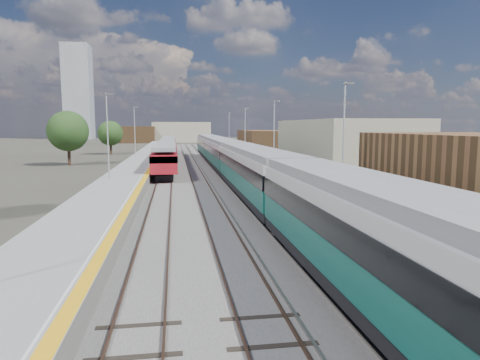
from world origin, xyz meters
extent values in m
plane|color=#47443A|center=(0.00, 50.00, 0.00)|extent=(320.00, 320.00, 0.00)
cube|color=#565451|center=(-2.25, 52.50, 0.03)|extent=(10.50, 155.00, 0.06)
cube|color=#4C3323|center=(0.78, 55.00, 0.11)|extent=(0.07, 160.00, 0.14)
cube|color=#4C3323|center=(2.22, 55.00, 0.11)|extent=(0.07, 160.00, 0.14)
cube|color=#4C3323|center=(-2.72, 55.00, 0.11)|extent=(0.07, 160.00, 0.14)
cube|color=#4C3323|center=(-1.28, 55.00, 0.11)|extent=(0.07, 160.00, 0.14)
cube|color=#4C3323|center=(-6.22, 55.00, 0.11)|extent=(0.07, 160.00, 0.14)
cube|color=#4C3323|center=(-4.78, 55.00, 0.11)|extent=(0.07, 160.00, 0.14)
cube|color=gray|center=(0.45, 55.00, 0.10)|extent=(0.08, 160.00, 0.10)
cube|color=gray|center=(-0.95, 55.00, 0.10)|extent=(0.08, 160.00, 0.10)
cube|color=slate|center=(5.25, 52.50, 0.50)|extent=(4.70, 155.00, 1.00)
cube|color=gray|center=(5.25, 52.50, 1.00)|extent=(4.70, 155.00, 0.03)
cube|color=#F1AB15|center=(3.15, 52.50, 1.02)|extent=(0.40, 155.00, 0.01)
cube|color=gray|center=(7.45, 52.50, 1.60)|extent=(0.06, 155.00, 1.20)
cylinder|color=#9EA0A3|center=(6.60, 22.00, 4.77)|extent=(0.12, 0.12, 7.50)
cube|color=#4C4C4F|center=(6.85, 22.00, 8.42)|extent=(0.70, 0.18, 0.14)
cylinder|color=#9EA0A3|center=(6.60, 42.00, 4.77)|extent=(0.12, 0.12, 7.50)
cube|color=#4C4C4F|center=(6.85, 42.00, 8.42)|extent=(0.70, 0.18, 0.14)
cylinder|color=#9EA0A3|center=(6.60, 62.00, 4.77)|extent=(0.12, 0.12, 7.50)
cube|color=#4C4C4F|center=(6.85, 62.00, 8.42)|extent=(0.70, 0.18, 0.14)
cylinder|color=#9EA0A3|center=(6.60, 82.00, 4.77)|extent=(0.12, 0.12, 7.50)
cube|color=#4C4C4F|center=(6.85, 82.00, 8.42)|extent=(0.70, 0.18, 0.14)
cube|color=slate|center=(-9.05, 52.50, 0.50)|extent=(4.30, 155.00, 1.00)
cube|color=gray|center=(-9.05, 52.50, 1.00)|extent=(4.30, 155.00, 0.03)
cube|color=#F1AB15|center=(-7.15, 52.50, 1.02)|extent=(0.45, 155.00, 0.01)
cube|color=silver|center=(-7.50, 52.50, 1.03)|extent=(0.08, 155.00, 0.01)
cylinder|color=#9EA0A3|center=(-10.20, 34.00, 4.77)|extent=(0.12, 0.12, 7.50)
cube|color=#4C4C4F|center=(-9.95, 34.00, 8.42)|extent=(0.70, 0.18, 0.14)
cylinder|color=#9EA0A3|center=(-10.20, 60.00, 4.77)|extent=(0.12, 0.12, 7.50)
cube|color=#4C4C4F|center=(-9.95, 60.00, 8.42)|extent=(0.70, 0.18, 0.14)
cube|color=#A7A286|center=(16.00, 45.00, 3.20)|extent=(11.00, 22.00, 6.40)
cube|color=brown|center=(13.00, 78.00, 2.40)|extent=(8.00, 18.00, 4.80)
cube|color=#A7A286|center=(-2.00, 150.00, 3.50)|extent=(20.00, 14.00, 7.00)
cube|color=brown|center=(-18.00, 145.00, 2.80)|extent=(14.00, 12.00, 5.60)
cube|color=gray|center=(-45.00, 190.00, 20.00)|extent=(11.00, 11.00, 40.00)
cube|color=black|center=(1.50, 5.30, 0.94)|extent=(2.90, 20.79, 0.49)
cube|color=#105649|center=(1.50, 5.30, 1.79)|extent=(3.01, 20.79, 1.22)
cube|color=black|center=(1.50, 5.30, 2.75)|extent=(3.07, 20.79, 0.83)
cube|color=silver|center=(1.50, 5.30, 3.41)|extent=(3.01, 20.79, 0.51)
cube|color=gray|center=(1.50, 5.30, 3.86)|extent=(2.67, 20.79, 0.43)
cube|color=black|center=(1.50, 26.59, 0.94)|extent=(2.90, 20.79, 0.49)
cube|color=#105649|center=(1.50, 26.59, 1.79)|extent=(3.01, 20.79, 1.22)
cube|color=black|center=(1.50, 26.59, 2.75)|extent=(3.07, 20.79, 0.83)
cube|color=silver|center=(1.50, 26.59, 3.41)|extent=(3.01, 20.79, 0.51)
cube|color=gray|center=(1.50, 26.59, 3.86)|extent=(2.67, 20.79, 0.43)
cube|color=black|center=(1.50, 47.88, 0.94)|extent=(2.90, 20.79, 0.49)
cube|color=#105649|center=(1.50, 47.88, 1.79)|extent=(3.01, 20.79, 1.22)
cube|color=black|center=(1.50, 47.88, 2.75)|extent=(3.07, 20.79, 0.83)
cube|color=silver|center=(1.50, 47.88, 3.41)|extent=(3.01, 20.79, 0.51)
cube|color=gray|center=(1.50, 47.88, 3.86)|extent=(2.67, 20.79, 0.43)
cube|color=black|center=(1.50, 69.16, 0.94)|extent=(2.90, 20.79, 0.49)
cube|color=#105649|center=(1.50, 69.16, 1.79)|extent=(3.01, 20.79, 1.22)
cube|color=black|center=(1.50, 69.16, 2.75)|extent=(3.07, 20.79, 0.83)
cube|color=silver|center=(1.50, 69.16, 3.41)|extent=(3.01, 20.79, 0.51)
cube|color=gray|center=(1.50, 69.16, 3.86)|extent=(2.67, 20.79, 0.43)
cube|color=black|center=(-5.50, 45.86, 0.45)|extent=(1.80, 15.34, 0.63)
cube|color=maroon|center=(-5.50, 45.86, 1.95)|extent=(2.66, 18.04, 1.90)
cube|color=black|center=(-5.50, 45.86, 2.42)|extent=(2.72, 18.04, 0.66)
cube|color=gray|center=(-5.50, 45.86, 3.37)|extent=(2.37, 18.04, 0.38)
cube|color=black|center=(-5.50, 64.40, 0.45)|extent=(1.80, 15.34, 0.63)
cube|color=maroon|center=(-5.50, 64.40, 1.95)|extent=(2.66, 18.04, 1.90)
cube|color=black|center=(-5.50, 64.40, 2.42)|extent=(2.72, 18.04, 0.66)
cube|color=gray|center=(-5.50, 64.40, 3.37)|extent=(2.37, 18.04, 0.38)
cube|color=black|center=(-5.50, 82.94, 0.45)|extent=(1.80, 15.34, 0.63)
cube|color=maroon|center=(-5.50, 82.94, 1.95)|extent=(2.66, 18.04, 1.90)
cube|color=black|center=(-5.50, 82.94, 2.42)|extent=(2.72, 18.04, 0.66)
cube|color=gray|center=(-5.50, 82.94, 3.37)|extent=(2.37, 18.04, 0.38)
cylinder|color=#382619|center=(-19.55, 59.86, 1.37)|extent=(0.44, 0.44, 2.74)
sphere|color=#1E3B17|center=(-19.55, 59.86, 4.95)|extent=(5.79, 5.79, 5.79)
cylinder|color=#382619|center=(-17.12, 84.01, 1.17)|extent=(0.44, 0.44, 2.35)
sphere|color=#1E3B17|center=(-17.12, 84.01, 4.24)|extent=(4.96, 4.96, 4.96)
cylinder|color=#382619|center=(19.22, 59.78, 1.11)|extent=(0.44, 0.44, 2.21)
sphere|color=#1E3B17|center=(19.22, 59.78, 3.99)|extent=(4.67, 4.67, 4.67)
camera|label=1|loc=(-4.40, -4.89, 5.68)|focal=32.00mm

